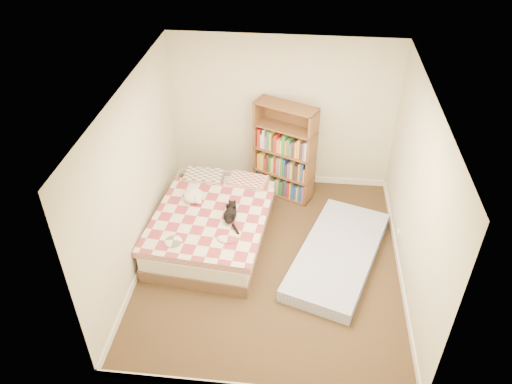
# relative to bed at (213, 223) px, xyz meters

# --- Properties ---
(room) EXTENTS (3.51, 4.01, 2.51)m
(room) POSITION_rel_bed_xyz_m (0.87, -0.42, 0.94)
(room) COLOR #40321B
(room) RESTS_ON ground
(bed) EXTENTS (1.69, 2.23, 0.56)m
(bed) POSITION_rel_bed_xyz_m (0.00, 0.00, 0.00)
(bed) COLOR brown
(bed) RESTS_ON room
(bookshelf) EXTENTS (1.08, 0.69, 1.59)m
(bookshelf) POSITION_rel_bed_xyz_m (0.94, 1.21, 0.32)
(bookshelf) COLOR #53381C
(bookshelf) RESTS_ON room
(floor_mattress) EXTENTS (1.57, 2.30, 0.19)m
(floor_mattress) POSITION_rel_bed_xyz_m (1.79, -0.30, -0.16)
(floor_mattress) COLOR #7887C8
(floor_mattress) RESTS_ON room
(black_cat) EXTENTS (0.21, 0.63, 0.14)m
(black_cat) POSITION_rel_bed_xyz_m (0.29, -0.14, 0.31)
(black_cat) COLOR black
(black_cat) RESTS_ON bed
(white_dog) EXTENTS (0.33, 0.34, 0.15)m
(white_dog) POSITION_rel_bed_xyz_m (-0.30, 0.18, 0.33)
(white_dog) COLOR white
(white_dog) RESTS_ON bed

